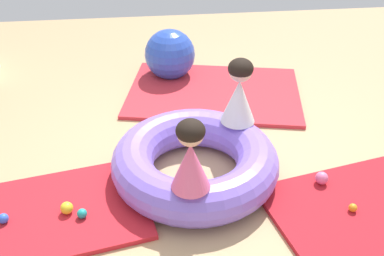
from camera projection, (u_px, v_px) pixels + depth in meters
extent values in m
plane|color=tan|center=(177.00, 184.00, 3.51)|extent=(8.00, 8.00, 0.00)
cube|color=red|center=(214.00, 92.00, 4.74)|extent=(2.01, 1.59, 0.04)
cube|color=#B21923|center=(373.00, 215.00, 3.19)|extent=(1.60, 1.35, 0.04)
cube|color=red|center=(47.00, 215.00, 3.19)|extent=(1.57, 1.16, 0.04)
torus|color=#8466E0|center=(195.00, 161.00, 3.48)|extent=(1.31, 1.31, 0.33)
cone|color=#E5608E|center=(191.00, 166.00, 2.89)|extent=(0.37, 0.37, 0.35)
sphere|color=#DBAD89|center=(191.00, 133.00, 2.75)|extent=(0.17, 0.17, 0.17)
ellipsoid|color=black|center=(191.00, 131.00, 2.74)|extent=(0.19, 0.19, 0.15)
cone|color=white|center=(239.00, 101.00, 3.58)|extent=(0.30, 0.30, 0.37)
sphere|color=beige|center=(241.00, 71.00, 3.43)|extent=(0.18, 0.18, 0.18)
ellipsoid|color=black|center=(241.00, 68.00, 3.42)|extent=(0.20, 0.20, 0.16)
sphere|color=pink|center=(322.00, 178.00, 3.43)|extent=(0.10, 0.10, 0.10)
sphere|color=orange|center=(353.00, 208.00, 3.18)|extent=(0.06, 0.06, 0.06)
sphere|color=yellow|center=(67.00, 208.00, 3.16)|extent=(0.09, 0.09, 0.09)
sphere|color=blue|center=(3.00, 218.00, 3.08)|extent=(0.07, 0.07, 0.07)
sphere|color=teal|center=(82.00, 214.00, 3.13)|extent=(0.07, 0.07, 0.07)
sphere|color=blue|center=(170.00, 54.00, 4.93)|extent=(0.56, 0.56, 0.56)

